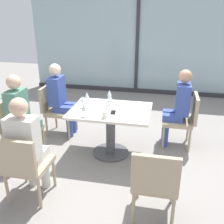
# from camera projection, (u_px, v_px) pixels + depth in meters

# --- Properties ---
(ground_plane) EXTENTS (12.00, 12.00, 0.00)m
(ground_plane) POSITION_uv_depth(u_px,v_px,m) (111.00, 153.00, 4.10)
(ground_plane) COLOR gray
(window_wall_backdrop) EXTENTS (5.50, 0.10, 2.70)m
(window_wall_backdrop) POSITION_uv_depth(u_px,v_px,m) (137.00, 45.00, 6.53)
(window_wall_backdrop) COLOR #9DB7BC
(window_wall_backdrop) RESTS_ON ground_plane
(dining_table_main) EXTENTS (1.16, 0.86, 0.73)m
(dining_table_main) POSITION_uv_depth(u_px,v_px,m) (111.00, 122.00, 3.89)
(dining_table_main) COLOR silver
(dining_table_main) RESTS_ON ground_plane
(chair_side_end) EXTENTS (0.50, 0.46, 0.87)m
(chair_side_end) POSITION_uv_depth(u_px,v_px,m) (17.00, 125.00, 3.87)
(chair_side_end) COLOR tan
(chair_side_end) RESTS_ON ground_plane
(chair_front_left) EXTENTS (0.46, 0.50, 0.87)m
(chair_front_left) POSITION_uv_depth(u_px,v_px,m) (24.00, 164.00, 2.93)
(chair_front_left) COLOR tan
(chair_front_left) RESTS_ON ground_plane
(chair_far_right) EXTENTS (0.50, 0.46, 0.87)m
(chair_far_right) POSITION_uv_depth(u_px,v_px,m) (184.00, 117.00, 4.14)
(chair_far_right) COLOR tan
(chair_far_right) RESTS_ON ground_plane
(chair_far_left) EXTENTS (0.50, 0.46, 0.87)m
(chair_far_left) POSITION_uv_depth(u_px,v_px,m) (55.00, 107.00, 4.55)
(chair_far_left) COLOR tan
(chair_far_left) RESTS_ON ground_plane
(chair_front_right) EXTENTS (0.46, 0.50, 0.87)m
(chair_front_right) POSITION_uv_depth(u_px,v_px,m) (155.00, 180.00, 2.65)
(chair_front_right) COLOR tan
(chair_front_right) RESTS_ON ground_plane
(person_side_end) EXTENTS (0.39, 0.34, 1.26)m
(person_side_end) POSITION_uv_depth(u_px,v_px,m) (22.00, 113.00, 3.77)
(person_side_end) COLOR #4C7F6B
(person_side_end) RESTS_ON ground_plane
(person_front_left) EXTENTS (0.34, 0.39, 1.26)m
(person_front_left) POSITION_uv_depth(u_px,v_px,m) (27.00, 143.00, 2.95)
(person_front_left) COLOR silver
(person_front_left) RESTS_ON ground_plane
(person_far_right) EXTENTS (0.39, 0.34, 1.26)m
(person_far_right) POSITION_uv_depth(u_px,v_px,m) (178.00, 105.00, 4.09)
(person_far_right) COLOR #384C9E
(person_far_right) RESTS_ON ground_plane
(person_far_left) EXTENTS (0.39, 0.34, 1.26)m
(person_far_left) POSITION_uv_depth(u_px,v_px,m) (60.00, 96.00, 4.46)
(person_far_left) COLOR #384C9E
(person_far_left) RESTS_ON ground_plane
(wine_glass_0) EXTENTS (0.07, 0.07, 0.18)m
(wine_glass_0) POSITION_uv_depth(u_px,v_px,m) (110.00, 96.00, 3.97)
(wine_glass_0) COLOR silver
(wine_glass_0) RESTS_ON dining_table_main
(wine_glass_1) EXTENTS (0.07, 0.07, 0.18)m
(wine_glass_1) POSITION_uv_depth(u_px,v_px,m) (83.00, 99.00, 3.83)
(wine_glass_1) COLOR silver
(wine_glass_1) RESTS_ON dining_table_main
(wine_glass_2) EXTENTS (0.07, 0.07, 0.18)m
(wine_glass_2) POSITION_uv_depth(u_px,v_px,m) (109.00, 93.00, 4.11)
(wine_glass_2) COLOR silver
(wine_glass_2) RESTS_ON dining_table_main
(wine_glass_3) EXTENTS (0.07, 0.07, 0.18)m
(wine_glass_3) POSITION_uv_depth(u_px,v_px,m) (84.00, 108.00, 3.52)
(wine_glass_3) COLOR silver
(wine_glass_3) RESTS_ON dining_table_main
(wine_glass_4) EXTENTS (0.07, 0.07, 0.18)m
(wine_glass_4) POSITION_uv_depth(u_px,v_px,m) (87.00, 95.00, 4.01)
(wine_glass_4) COLOR silver
(wine_glass_4) RESTS_ON dining_table_main
(coffee_cup) EXTENTS (0.08, 0.08, 0.09)m
(coffee_cup) POSITION_uv_depth(u_px,v_px,m) (105.00, 115.00, 3.52)
(coffee_cup) COLOR white
(coffee_cup) RESTS_ON dining_table_main
(cell_phone_on_table) EXTENTS (0.08, 0.15, 0.01)m
(cell_phone_on_table) POSITION_uv_depth(u_px,v_px,m) (113.00, 112.00, 3.71)
(cell_phone_on_table) COLOR black
(cell_phone_on_table) RESTS_ON dining_table_main
(handbag_0) EXTENTS (0.31, 0.18, 0.28)m
(handbag_0) POSITION_uv_depth(u_px,v_px,m) (3.00, 164.00, 3.55)
(handbag_0) COLOR beige
(handbag_0) RESTS_ON ground_plane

